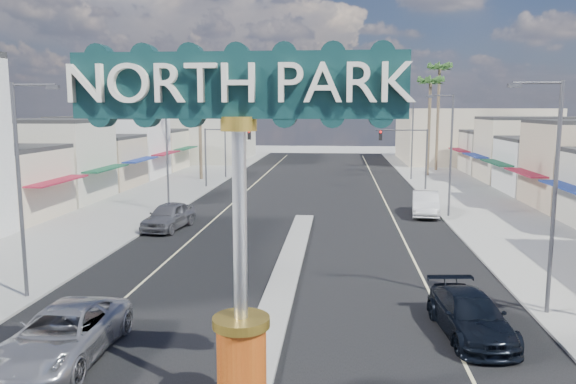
% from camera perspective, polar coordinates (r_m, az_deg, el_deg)
% --- Properties ---
extents(ground, '(160.00, 160.00, 0.00)m').
position_cam_1_polar(ground, '(42.53, 1.79, -2.33)').
color(ground, gray).
rests_on(ground, ground).
extents(road, '(20.00, 120.00, 0.01)m').
position_cam_1_polar(road, '(42.53, 1.79, -2.32)').
color(road, black).
rests_on(road, ground).
extents(median_island, '(1.30, 30.00, 0.16)m').
position_cam_1_polar(median_island, '(27.00, -0.27, -8.50)').
color(median_island, gray).
rests_on(median_island, ground).
extents(sidewalk_left, '(8.00, 120.00, 0.12)m').
position_cam_1_polar(sidewalk_left, '(45.53, -16.10, -1.87)').
color(sidewalk_left, gray).
rests_on(sidewalk_left, ground).
extents(sidewalk_right, '(8.00, 120.00, 0.12)m').
position_cam_1_polar(sidewalk_right, '(43.99, 20.33, -2.42)').
color(sidewalk_right, gray).
rests_on(sidewalk_right, ground).
extents(storefront_row_left, '(12.00, 42.00, 6.00)m').
position_cam_1_polar(storefront_row_left, '(60.98, -20.58, 3.25)').
color(storefront_row_left, beige).
rests_on(storefront_row_left, ground).
extents(storefront_row_right, '(12.00, 42.00, 6.00)m').
position_cam_1_polar(storefront_row_right, '(59.00, 26.62, 2.74)').
color(storefront_row_right, '#B7B29E').
rests_on(storefront_row_right, ground).
extents(backdrop_far_left, '(20.00, 20.00, 8.00)m').
position_cam_1_polar(backdrop_far_left, '(90.18, -10.60, 5.79)').
color(backdrop_far_left, '#B7B29E').
rests_on(backdrop_far_left, ground).
extents(backdrop_far_right, '(20.00, 20.00, 8.00)m').
position_cam_1_polar(backdrop_far_right, '(88.97, 17.97, 5.49)').
color(backdrop_far_right, beige).
rests_on(backdrop_far_right, ground).
extents(gateway_sign, '(8.20, 1.50, 9.15)m').
position_cam_1_polar(gateway_sign, '(14.06, -4.97, 0.14)').
color(gateway_sign, '#C43E0F').
rests_on(gateway_sign, median_island).
extents(traffic_signal_left, '(5.09, 0.45, 6.00)m').
position_cam_1_polar(traffic_signal_left, '(57.03, -6.62, 4.69)').
color(traffic_signal_left, '#47474C').
rests_on(traffic_signal_left, ground).
extents(traffic_signal_right, '(5.09, 0.45, 6.00)m').
position_cam_1_polar(traffic_signal_right, '(56.23, 12.09, 4.51)').
color(traffic_signal_right, '#47474C').
rests_on(traffic_signal_right, ground).
extents(streetlight_l_near, '(2.03, 0.22, 9.00)m').
position_cam_1_polar(streetlight_l_near, '(25.42, -25.35, 1.12)').
color(streetlight_l_near, '#47474C').
rests_on(streetlight_l_near, ground).
extents(streetlight_l_mid, '(2.03, 0.22, 9.00)m').
position_cam_1_polar(streetlight_l_mid, '(43.75, -11.99, 4.48)').
color(streetlight_l_mid, '#47474C').
rests_on(streetlight_l_mid, ground).
extents(streetlight_l_far, '(2.03, 0.22, 9.00)m').
position_cam_1_polar(streetlight_l_far, '(65.07, -6.27, 5.86)').
color(streetlight_l_far, '#47474C').
rests_on(streetlight_l_far, ground).
extents(streetlight_r_near, '(2.03, 0.22, 9.00)m').
position_cam_1_polar(streetlight_r_near, '(23.30, 25.14, 0.54)').
color(streetlight_r_near, '#47474C').
rests_on(streetlight_r_near, ground).
extents(streetlight_r_mid, '(2.03, 0.22, 9.00)m').
position_cam_1_polar(streetlight_r_mid, '(42.56, 16.02, 4.23)').
color(streetlight_r_mid, '#47474C').
rests_on(streetlight_r_mid, ground).
extents(streetlight_r_far, '(2.03, 0.22, 9.00)m').
position_cam_1_polar(streetlight_r_far, '(64.27, 12.38, 5.68)').
color(streetlight_r_far, '#47474C').
rests_on(streetlight_r_far, ground).
extents(palm_left_far, '(2.60, 2.60, 13.10)m').
position_cam_1_polar(palm_left_far, '(63.72, -9.04, 11.53)').
color(palm_left_far, brown).
rests_on(palm_left_far, ground).
extents(palm_right_mid, '(2.60, 2.60, 12.10)m').
position_cam_1_polar(palm_right_mid, '(68.57, 14.27, 10.41)').
color(palm_right_mid, brown).
rests_on(palm_right_mid, ground).
extents(palm_right_far, '(2.60, 2.60, 14.10)m').
position_cam_1_polar(palm_right_far, '(74.90, 15.14, 11.55)').
color(palm_right_far, brown).
rests_on(palm_right_far, ground).
extents(suv_left, '(2.74, 5.91, 1.64)m').
position_cam_1_polar(suv_left, '(19.79, -21.89, -13.30)').
color(suv_left, '#AAABAF').
rests_on(suv_left, ground).
extents(suv_right, '(2.67, 5.39, 1.51)m').
position_cam_1_polar(suv_right, '(21.21, 18.04, -11.82)').
color(suv_right, black).
rests_on(suv_right, ground).
extents(car_parked_left, '(2.80, 5.46, 1.78)m').
position_cam_1_polar(car_parked_left, '(38.18, -12.03, -2.40)').
color(car_parked_left, slate).
rests_on(car_parked_left, ground).
extents(car_parked_right, '(2.50, 5.60, 1.79)m').
position_cam_1_polar(car_parked_right, '(43.42, 13.79, -1.15)').
color(car_parked_right, silver).
rests_on(car_parked_right, ground).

